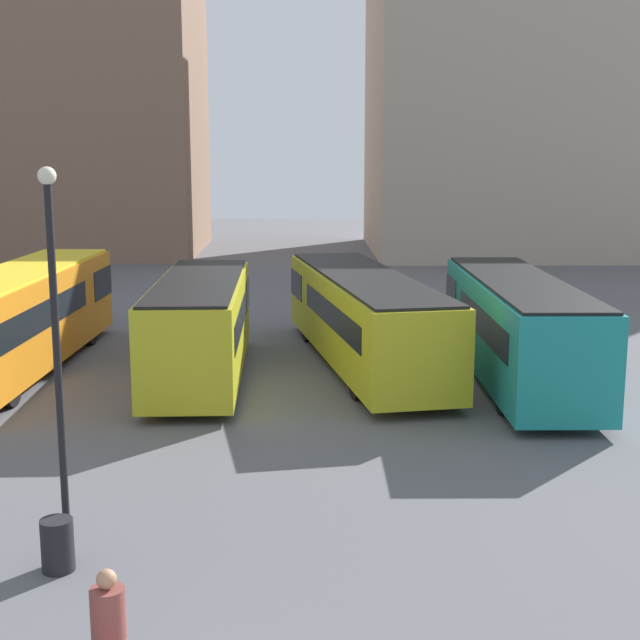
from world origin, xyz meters
TOP-DOWN VIEW (x-y plane):
  - building_block_left at (-17.78, 51.54)m, footprint 24.24×13.27m
  - building_block_right at (18.60, 51.54)m, footprint 25.89×15.85m
  - bus_0 at (-7.31, 18.91)m, footprint 2.90×12.29m
  - bus_1 at (-1.82, 17.96)m, footprint 2.63×9.39m
  - bus_2 at (3.04, 19.57)m, footprint 4.66×12.45m
  - bus_3 at (7.31, 17.52)m, footprint 2.58×10.89m
  - traveler at (-1.15, 2.42)m, footprint 0.55×0.55m
  - lamp_post_0 at (-2.65, 6.15)m, footprint 0.28×0.28m
  - trash_bin at (-2.70, 5.75)m, footprint 0.52×0.52m

SIDE VIEW (x-z plane):
  - trash_bin at x=-2.70m, z-range 0.00..0.85m
  - traveler at x=-1.15m, z-range 0.15..1.80m
  - bus_2 at x=3.04m, z-range 0.14..2.97m
  - bus_1 at x=-1.82m, z-range 0.12..3.05m
  - bus_3 at x=7.31m, z-range 0.13..3.10m
  - bus_0 at x=-7.31m, z-range 0.14..3.20m
  - lamp_post_0 at x=-2.65m, z-range 0.51..6.83m
  - building_block_right at x=18.60m, z-range 0.00..22.06m
  - building_block_left at x=-17.78m, z-range 0.00..29.29m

